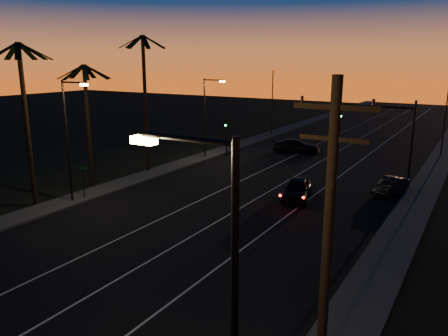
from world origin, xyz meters
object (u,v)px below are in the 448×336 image
Objects in this scene: utility_pole at (327,251)px; right_car at (391,186)px; lead_car at (297,189)px; cross_car at (296,146)px; signal_mast at (385,124)px.

right_car is at bearing 96.06° from utility_pole.
cross_car is at bearing 112.22° from lead_car.
right_car is (1.86, -5.51, -4.12)m from signal_mast.
cross_car is at bearing 138.56° from right_car.
right_car is 0.73× the size of cross_car.
utility_pole is 1.79× the size of lead_car.
signal_mast is (-4.46, 29.99, -0.53)m from utility_pole.
signal_mast is 12.59m from cross_car.
utility_pole is at bearing -81.53° from signal_mast.
cross_car is (-6.61, 16.18, -0.04)m from lead_car.
cross_car is (-10.59, 5.49, -4.00)m from signal_mast.
lead_car is 0.98× the size of cross_car.
lead_car reaches higher than cross_car.
lead_car reaches higher than right_car.
right_car is at bearing 41.50° from lead_car.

